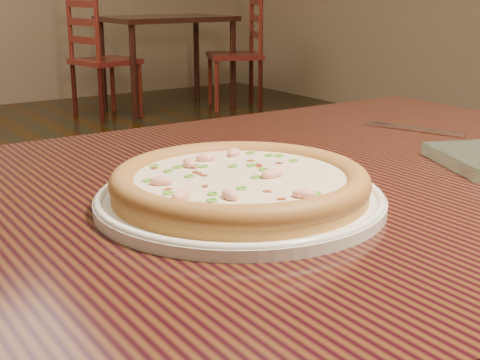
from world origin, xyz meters
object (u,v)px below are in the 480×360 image
chair_c (99,61)px  chair_d (241,55)px  hero_table (295,251)px  pizza (240,183)px  plate (240,198)px  bg_table_right (167,28)px

chair_c → chair_d: bearing=-9.7°
hero_table → pizza: pizza is taller
plate → bg_table_right: 4.91m
pizza → chair_d: (2.73, 4.06, -0.34)m
chair_c → chair_d: same height
pizza → chair_c: bearing=69.8°
hero_table → chair_d: bearing=56.9°
pizza → chair_c: 4.55m
bg_table_right → plate: bearing=-116.8°
chair_c → plate: bearing=-110.2°
chair_c → chair_d: size_ratio=1.00×
hero_table → bg_table_right: same height
pizza → plate: bearing=-10.9°
hero_table → chair_c: 4.46m
plate → chair_c: size_ratio=0.34×
hero_table → pizza: (-0.12, -0.05, 0.13)m
hero_table → chair_c: bearing=71.0°
chair_c → bg_table_right: bearing=10.6°
hero_table → plate: bearing=-157.4°
plate → pizza: size_ratio=1.12×
pizza → bg_table_right: 4.91m
pizza → bg_table_right: size_ratio=0.29×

